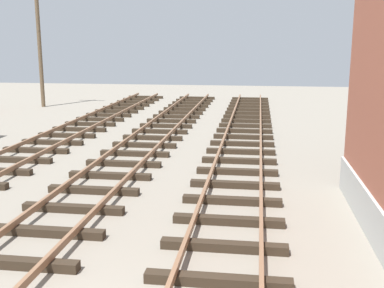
% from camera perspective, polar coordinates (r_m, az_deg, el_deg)
% --- Properties ---
extents(utility_pole_far, '(1.80, 0.24, 7.61)m').
position_cam_1_polar(utility_pole_far, '(31.12, -17.89, 11.60)').
color(utility_pole_far, brown).
rests_on(utility_pole_far, ground).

